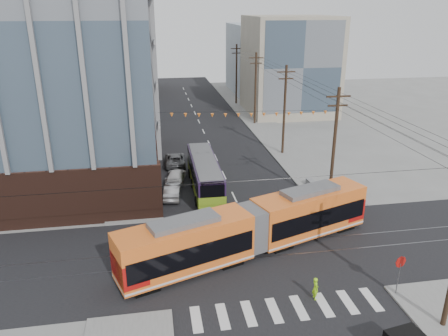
# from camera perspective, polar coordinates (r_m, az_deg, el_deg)

# --- Properties ---
(ground) EXTENTS (160.00, 160.00, 0.00)m
(ground) POSITION_cam_1_polar(r_m,az_deg,el_deg) (30.81, 6.47, -14.42)
(ground) COLOR slate
(bg_bldg_nw_near) EXTENTS (18.00, 16.00, 18.00)m
(bg_bldg_nw_near) POSITION_cam_1_polar(r_m,az_deg,el_deg) (77.22, -17.15, 13.24)
(bg_bldg_nw_near) COLOR #8C99A5
(bg_bldg_nw_near) RESTS_ON ground
(bg_bldg_ne_near) EXTENTS (14.00, 14.00, 16.00)m
(bg_bldg_ne_near) POSITION_cam_1_polar(r_m,az_deg,el_deg) (76.50, 8.52, 13.09)
(bg_bldg_ne_near) COLOR gray
(bg_bldg_ne_near) RESTS_ON ground
(bg_bldg_nw_far) EXTENTS (16.00, 18.00, 20.00)m
(bg_bldg_nw_far) POSITION_cam_1_polar(r_m,az_deg,el_deg) (96.67, -14.02, 15.42)
(bg_bldg_nw_far) COLOR gray
(bg_bldg_nw_far) RESTS_ON ground
(bg_bldg_ne_far) EXTENTS (16.00, 16.00, 14.00)m
(bg_bldg_ne_far) POSITION_cam_1_polar(r_m,az_deg,el_deg) (96.22, 5.93, 14.08)
(bg_bldg_ne_far) COLOR #8C99A5
(bg_bldg_ne_far) RESTS_ON ground
(utility_pole_far) EXTENTS (0.30, 0.30, 11.00)m
(utility_pole_far) POSITION_cam_1_polar(r_m,az_deg,el_deg) (82.64, 1.63, 12.08)
(utility_pole_far) COLOR black
(utility_pole_far) RESTS_ON ground
(streetcar) EXTENTS (20.27, 9.62, 3.95)m
(streetcar) POSITION_cam_1_polar(r_m,az_deg,el_deg) (32.85, 3.62, -7.89)
(streetcar) COLOR orange
(streetcar) RESTS_ON ground
(city_bus) EXTENTS (2.61, 11.62, 3.29)m
(city_bus) POSITION_cam_1_polar(r_m,az_deg,el_deg) (43.93, -2.54, -0.78)
(city_bus) COLOR #2B193D
(city_bus) RESTS_ON ground
(parked_car_silver) EXTENTS (2.02, 4.42, 1.41)m
(parked_car_silver) POSITION_cam_1_polar(r_m,az_deg,el_deg) (42.67, -6.74, -2.94)
(parked_car_silver) COLOR #A4A5A7
(parked_car_silver) RESTS_ON ground
(parked_car_white) EXTENTS (2.70, 4.69, 1.28)m
(parked_car_white) POSITION_cam_1_polar(r_m,az_deg,el_deg) (46.38, -6.32, -1.05)
(parked_car_white) COLOR silver
(parked_car_white) RESTS_ON ground
(parked_car_grey) EXTENTS (2.50, 5.04, 1.37)m
(parked_car_grey) POSITION_cam_1_polar(r_m,az_deg,el_deg) (51.21, -6.39, 1.11)
(parked_car_grey) COLOR slate
(parked_car_grey) RESTS_ON ground
(pedestrian) EXTENTS (0.39, 0.57, 1.54)m
(pedestrian) POSITION_cam_1_polar(r_m,az_deg,el_deg) (29.20, 11.85, -15.13)
(pedestrian) COLOR #96E019
(pedestrian) RESTS_ON ground
(stop_sign) EXTENTS (0.98, 0.98, 2.68)m
(stop_sign) POSITION_cam_1_polar(r_m,az_deg,el_deg) (30.67, 21.80, -13.10)
(stop_sign) COLOR #A70C08
(stop_sign) RESTS_ON ground
(jersey_barrier) EXTENTS (1.10, 3.82, 0.75)m
(jersey_barrier) POSITION_cam_1_polar(r_m,az_deg,el_deg) (44.68, 11.89, -2.60)
(jersey_barrier) COLOR gray
(jersey_barrier) RESTS_ON ground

